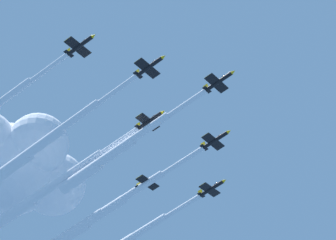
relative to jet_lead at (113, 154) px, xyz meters
name	(u,v)px	position (x,y,z in m)	size (l,w,h in m)	color
jet_lead	(113,154)	(0.00, 0.00, 0.00)	(9.39, 63.72, 4.46)	black
jet_port_inner	(102,214)	(13.58, 18.36, 0.21)	(10.08, 71.86, 4.40)	black
jet_starboard_inner	(42,144)	(-15.97, 12.63, 0.19)	(9.63, 66.49, 4.45)	black
jet_port_mid	(46,191)	(-2.35, 26.70, 3.61)	(10.27, 68.06, 4.42)	black
cloud_puff	(16,163)	(-8.25, 39.69, 24.22)	(50.35, 39.81, 35.02)	white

